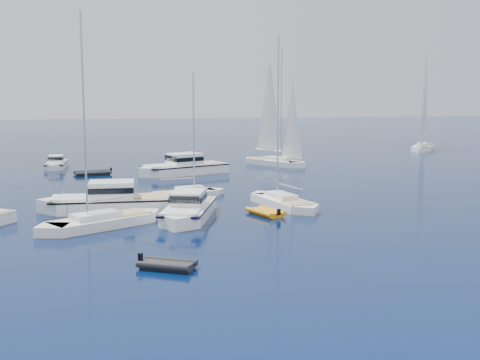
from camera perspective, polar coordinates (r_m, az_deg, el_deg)
The scene contains 13 objects.
ground at distance 28.25m, azimuth 8.34°, elevation -11.65°, with size 400.00×400.00×0.00m, color #071B4B.
motor_cruiser_left at distance 47.15m, azimuth -4.81°, elevation -3.55°, with size 3.11×10.16×2.67m, color white, non-canonical shape.
motor_cruiser_centre at distance 51.02m, azimuth -11.95°, elevation -2.80°, with size 3.60×11.76×3.09m, color silver, non-canonical shape.
motor_cruiser_distant at distance 72.42m, azimuth -5.30°, elevation 0.54°, with size 3.64×11.89×3.12m, color white, non-canonical shape.
motor_cruiser_horizon at distance 81.62m, azimuth -16.57°, elevation 1.09°, with size 2.35×7.67×2.01m, color white, non-canonical shape.
sailboat_mid_r at distance 52.06m, azimuth 3.99°, elevation -2.43°, with size 2.58×9.93×14.60m, color white, non-canonical shape.
sailboat_mid_l at distance 45.14m, azimuth -12.66°, elevation -4.25°, with size 2.73×10.51×15.46m, color silver, non-canonical shape.
sailboat_centre at distance 56.95m, azimuth -4.97°, elevation -1.53°, with size 2.06×7.92×11.65m, color silver, non-canonical shape.
sailboat_sails_r at distance 81.20m, azimuth 3.20°, elevation 1.38°, with size 2.80×10.77×15.84m, color white, non-canonical shape.
sailboat_sails_far at distance 106.91m, azimuth 16.52°, elevation 2.68°, with size 2.91×11.20×16.46m, color white, non-canonical shape.
tender_yellow at distance 48.34m, azimuth 2.37°, elevation -3.23°, with size 1.92×3.46×0.95m, color orange, non-canonical shape.
tender_grey_near at distance 34.13m, azimuth -6.72°, elevation -8.12°, with size 1.80×3.19×0.95m, color black, non-canonical shape.
tender_grey_far at distance 73.63m, azimuth -13.43°, elevation 0.47°, with size 2.30×4.30×0.95m, color black, non-canonical shape.
Camera 1 is at (-8.90, -25.07, 9.51)m, focal length 46.32 mm.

